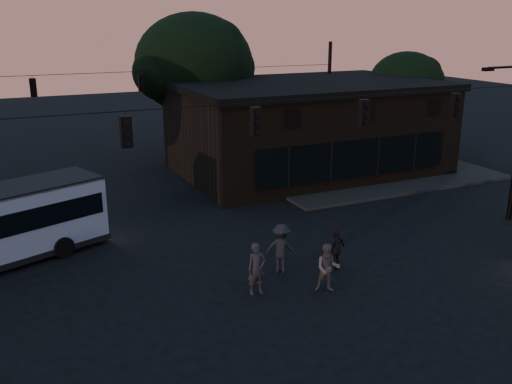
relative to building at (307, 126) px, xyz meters
name	(u,v)px	position (x,y,z in m)	size (l,w,h in m)	color
ground	(310,317)	(-9.00, -15.97, -2.71)	(120.00, 120.00, 0.00)	black
sidewalk_far_right	(365,171)	(3.00, -1.97, -2.63)	(14.00, 10.00, 0.15)	black
building	(307,126)	(0.00, 0.00, 0.00)	(15.40, 10.41, 5.40)	black
tree_behind	(194,64)	(-5.00, 6.03, 3.48)	(7.60, 7.60, 9.43)	black
tree_right	(406,84)	(9.00, 2.03, 1.93)	(5.20, 5.20, 6.86)	black
signal_rig_near	(256,153)	(-9.00, -11.97, 1.74)	(26.24, 0.30, 7.50)	black
signal_rig_far	(142,102)	(-9.00, 4.03, 1.50)	(26.24, 0.30, 7.50)	black
pedestrian_a	(257,269)	(-9.81, -13.77, -1.80)	(0.66, 0.43, 1.81)	#27222A
pedestrian_b	(328,268)	(-7.56, -14.64, -1.85)	(0.83, 0.65, 1.71)	#51494A
pedestrian_c	(336,249)	(-6.39, -13.31, -1.88)	(0.97, 0.41, 1.66)	black
pedestrian_d	(281,248)	(-8.26, -12.58, -1.79)	(1.19, 0.69, 1.85)	black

